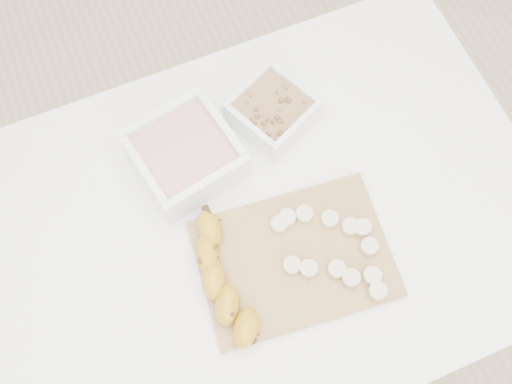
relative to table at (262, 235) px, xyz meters
name	(u,v)px	position (x,y,z in m)	size (l,w,h in m)	color
ground	(260,297)	(0.00, 0.00, -0.65)	(3.50, 3.50, 0.00)	#C6AD89
table	(262,235)	(0.00, 0.00, 0.00)	(1.00, 0.70, 0.75)	white
bowl_yogurt	(186,155)	(-0.08, 0.15, 0.14)	(0.20, 0.20, 0.08)	white
bowl_granola	(272,111)	(0.09, 0.17, 0.13)	(0.17, 0.17, 0.06)	white
cutting_board	(294,259)	(0.02, -0.09, 0.10)	(0.32, 0.23, 0.01)	#A57A49
banana	(224,281)	(-0.10, -0.08, 0.13)	(0.06, 0.23, 0.04)	#B48515
banana_slices	(332,247)	(0.08, -0.10, 0.12)	(0.17, 0.20, 0.02)	beige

